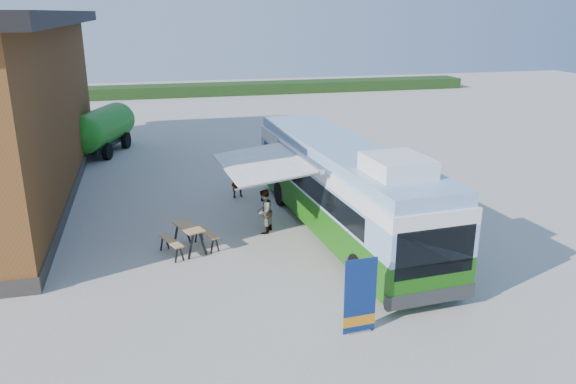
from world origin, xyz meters
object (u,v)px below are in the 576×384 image
object	(u,v)px
bus	(342,185)
person_a	(238,178)
person_b	(264,212)
picnic_table	(189,232)
slurry_tanker	(102,128)
banner	(360,303)

from	to	relation	value
bus	person_a	distance (m)	5.76
bus	person_b	distance (m)	2.89
person_a	picnic_table	bearing A→B (deg)	-128.16
person_b	slurry_tanker	distance (m)	14.97
banner	person_a	distance (m)	11.17
bus	slurry_tanker	size ratio (longest dim) A/B	1.90
person_a	person_b	world-z (taller)	person_a
person_a	slurry_tanker	xyz separation A→B (m)	(-5.93, 9.42, 0.61)
bus	picnic_table	bearing A→B (deg)	179.38
picnic_table	slurry_tanker	size ratio (longest dim) A/B	0.30
banner	person_a	bearing A→B (deg)	92.20
picnic_table	person_b	distance (m)	2.88
slurry_tanker	person_a	bearing A→B (deg)	-37.88
bus	picnic_table	world-z (taller)	bus
banner	person_a	xyz separation A→B (m)	(-1.14, 11.12, 0.01)
person_a	bus	bearing A→B (deg)	-72.56
banner	person_b	world-z (taller)	banner
banner	picnic_table	size ratio (longest dim) A/B	1.02
bus	slurry_tanker	bearing A→B (deg)	117.89
bus	person_b	size ratio (longest dim) A/B	7.70
bus	person_a	world-z (taller)	bus
banner	person_a	world-z (taller)	banner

